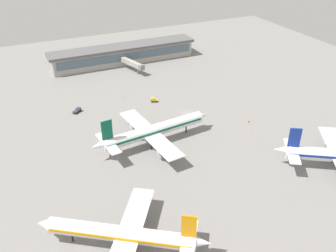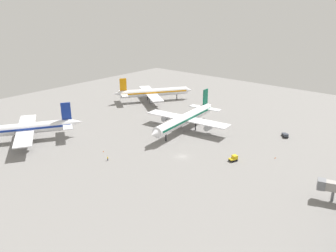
{
  "view_description": "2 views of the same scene",
  "coord_description": "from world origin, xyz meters",
  "px_view_note": "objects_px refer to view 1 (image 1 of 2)",
  "views": [
    {
      "loc": [
        73.33,
        137.95,
        84.01
      ],
      "look_at": [
        14.98,
        11.26,
        2.41
      ],
      "focal_mm": 39.38,
      "sensor_mm": 36.0,
      "label": 1
    },
    {
      "loc": [
        -100.05,
        -77.33,
        57.89
      ],
      "look_at": [
        12.94,
        18.52,
        5.24
      ],
      "focal_mm": 36.9,
      "sensor_mm": 36.0,
      "label": 2
    }
  ],
  "objects_px": {
    "pushback_tractor": "(77,110)",
    "ground_crew_worker": "(249,121)",
    "airplane_at_gate": "(153,131)",
    "airplane_taxiing": "(123,234)",
    "safety_cone_mid_apron": "(123,97)",
    "baggage_tug": "(154,100)",
    "safety_cone_near_gate": "(251,132)"
  },
  "relations": [
    {
      "from": "airplane_at_gate",
      "to": "pushback_tractor",
      "type": "height_order",
      "value": "airplane_at_gate"
    },
    {
      "from": "baggage_tug",
      "to": "safety_cone_mid_apron",
      "type": "height_order",
      "value": "baggage_tug"
    },
    {
      "from": "baggage_tug",
      "to": "airplane_taxiing",
      "type": "bearing_deg",
      "value": 82.97
    },
    {
      "from": "airplane_taxiing",
      "to": "baggage_tug",
      "type": "relative_size",
      "value": 12.05
    },
    {
      "from": "safety_cone_near_gate",
      "to": "safety_cone_mid_apron",
      "type": "relative_size",
      "value": 1.0
    },
    {
      "from": "safety_cone_near_gate",
      "to": "safety_cone_mid_apron",
      "type": "bearing_deg",
      "value": -54.96
    },
    {
      "from": "baggage_tug",
      "to": "pushback_tractor",
      "type": "bearing_deg",
      "value": 13.4
    },
    {
      "from": "pushback_tractor",
      "to": "ground_crew_worker",
      "type": "relative_size",
      "value": 2.77
    },
    {
      "from": "airplane_taxiing",
      "to": "safety_cone_mid_apron",
      "type": "distance_m",
      "value": 100.0
    },
    {
      "from": "pushback_tractor",
      "to": "ground_crew_worker",
      "type": "xyz_separation_m",
      "value": [
        -69.31,
        42.79,
        -0.12
      ]
    },
    {
      "from": "airplane_taxiing",
      "to": "baggage_tug",
      "type": "xyz_separation_m",
      "value": [
        -44.3,
        -83.35,
        -4.46
      ]
    },
    {
      "from": "baggage_tug",
      "to": "pushback_tractor",
      "type": "height_order",
      "value": "baggage_tug"
    },
    {
      "from": "airplane_taxiing",
      "to": "pushback_tractor",
      "type": "bearing_deg",
      "value": -59.99
    },
    {
      "from": "baggage_tug",
      "to": "safety_cone_near_gate",
      "type": "height_order",
      "value": "baggage_tug"
    },
    {
      "from": "safety_cone_mid_apron",
      "to": "airplane_taxiing",
      "type": "bearing_deg",
      "value": 71.55
    },
    {
      "from": "airplane_taxiing",
      "to": "pushback_tractor",
      "type": "relative_size",
      "value": 9.57
    },
    {
      "from": "ground_crew_worker",
      "to": "airplane_taxiing",
      "type": "bearing_deg",
      "value": 31.0
    },
    {
      "from": "airplane_at_gate",
      "to": "safety_cone_mid_apron",
      "type": "height_order",
      "value": "airplane_at_gate"
    },
    {
      "from": "safety_cone_near_gate",
      "to": "safety_cone_mid_apron",
      "type": "distance_m",
      "value": 69.59
    },
    {
      "from": "airplane_taxiing",
      "to": "baggage_tug",
      "type": "bearing_deg",
      "value": -83.75
    },
    {
      "from": "baggage_tug",
      "to": "safety_cone_mid_apron",
      "type": "distance_m",
      "value": 17.06
    },
    {
      "from": "ground_crew_worker",
      "to": "safety_cone_mid_apron",
      "type": "height_order",
      "value": "ground_crew_worker"
    },
    {
      "from": "safety_cone_near_gate",
      "to": "pushback_tractor",
      "type": "bearing_deg",
      "value": -37.9
    },
    {
      "from": "airplane_at_gate",
      "to": "airplane_taxiing",
      "type": "xyz_separation_m",
      "value": [
        29.25,
        47.85,
        -0.36
      ]
    },
    {
      "from": "ground_crew_worker",
      "to": "safety_cone_mid_apron",
      "type": "relative_size",
      "value": 2.78
    },
    {
      "from": "airplane_at_gate",
      "to": "safety_cone_mid_apron",
      "type": "bearing_deg",
      "value": 80.94
    },
    {
      "from": "pushback_tractor",
      "to": "safety_cone_mid_apron",
      "type": "distance_m",
      "value": 25.88
    },
    {
      "from": "baggage_tug",
      "to": "ground_crew_worker",
      "type": "bearing_deg",
      "value": 150.81
    },
    {
      "from": "airplane_taxiing",
      "to": "airplane_at_gate",
      "type": "bearing_deg",
      "value": -87.2
    },
    {
      "from": "airplane_at_gate",
      "to": "safety_cone_mid_apron",
      "type": "xyz_separation_m",
      "value": [
        -2.35,
        -46.88,
        -5.67
      ]
    },
    {
      "from": "baggage_tug",
      "to": "ground_crew_worker",
      "type": "xyz_separation_m",
      "value": [
        -31.54,
        37.78,
        -0.31
      ]
    },
    {
      "from": "airplane_at_gate",
      "to": "baggage_tug",
      "type": "xyz_separation_m",
      "value": [
        -15.05,
        -35.5,
        -4.82
      ]
    }
  ]
}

